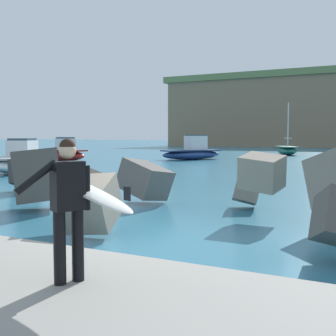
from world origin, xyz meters
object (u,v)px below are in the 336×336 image
surfer_with_board (75,198)px  boat_mid_left (20,161)px  boat_near_right (63,153)px  boat_mid_centre (287,150)px  boat_far_left (192,152)px

surfer_with_board → boat_mid_left: size_ratio=0.34×
boat_near_right → boat_mid_centre: 24.64m
surfer_with_board → boat_mid_left: 21.17m
surfer_with_board → boat_far_left: size_ratio=0.34×
boat_near_right → boat_far_left: bearing=41.0°
surfer_with_board → boat_near_right: size_ratio=0.46×
boat_mid_centre → boat_far_left: bearing=-110.4°
boat_near_right → boat_mid_left: 11.16m
boat_mid_centre → boat_far_left: size_ratio=1.03×
surfer_with_board → boat_near_right: surfer_with_board is taller
surfer_with_board → boat_far_left: 33.69m
boat_mid_left → boat_mid_centre: bearing=75.4°
boat_near_right → surfer_with_board: bearing=-48.7°
boat_mid_left → surfer_with_board: bearing=-42.1°
surfer_with_board → boat_near_right: bearing=131.3°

